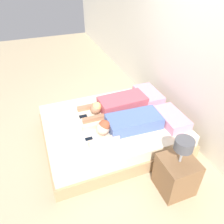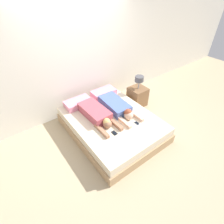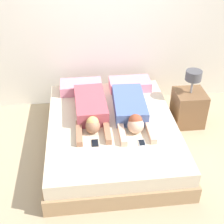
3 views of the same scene
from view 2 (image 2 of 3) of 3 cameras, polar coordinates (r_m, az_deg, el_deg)
name	(u,v)px [view 2 (image 2 of 3)]	position (r m, az deg, el deg)	size (l,w,h in m)	color
ground_plane	(112,131)	(3.95, 0.00, -6.17)	(12.00, 12.00, 0.00)	tan
wall_back	(80,58)	(4.10, -10.51, 16.81)	(12.00, 0.06, 2.60)	silver
bed	(112,125)	(3.81, 0.00, -4.11)	(1.64, 2.08, 0.39)	tan
pillow_head_left	(78,103)	(4.06, -11.02, 2.96)	(0.59, 0.33, 0.14)	pink
pillow_head_right	(104,93)	(4.34, -2.73, 6.30)	(0.59, 0.33, 0.14)	pink
person_left	(97,114)	(3.64, -4.97, -0.64)	(0.41, 1.10, 0.20)	#B24C59
person_right	(118,107)	(3.83, 1.84, 1.73)	(0.43, 1.14, 0.23)	#4C66A5
cell_phone_left	(114,133)	(3.34, 0.76, -6.85)	(0.08, 0.12, 0.01)	black
cell_phone_right	(137,123)	(3.57, 8.12, -3.67)	(0.08, 0.12, 0.01)	silver
nightstand	(137,95)	(4.61, 8.31, 5.37)	(0.42, 0.42, 0.83)	brown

